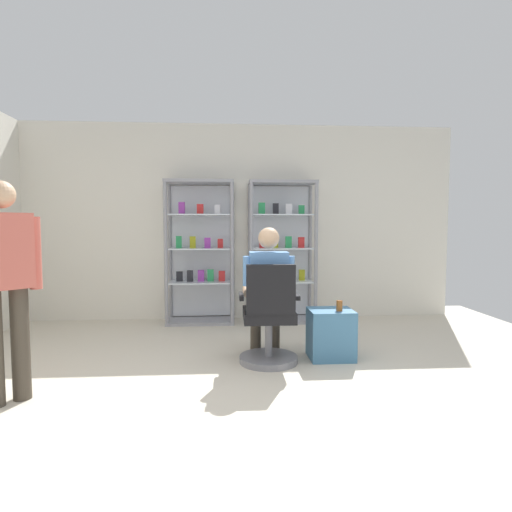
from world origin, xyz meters
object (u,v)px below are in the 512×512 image
object	(u,v)px
display_cabinet_right	(281,251)
seated_shopkeeper	(268,287)
storage_crate	(331,334)
tea_glass	(339,306)
standing_customer	(4,277)
display_cabinet_left	(200,251)
office_chair	(269,323)

from	to	relation	value
display_cabinet_right	seated_shopkeeper	size ratio (longest dim) A/B	1.47
storage_crate	tea_glass	distance (m)	0.31
seated_shopkeeper	tea_glass	xyz separation A→B (m)	(0.69, -0.09, -0.18)
tea_glass	standing_customer	xyz separation A→B (m)	(-2.70, -0.80, 0.40)
standing_customer	storage_crate	bearing A→B (deg)	18.19
seated_shopkeeper	storage_crate	bearing A→B (deg)	-2.27
display_cabinet_right	tea_glass	bearing A→B (deg)	-79.11
display_cabinet_left	standing_customer	size ratio (longest dim) A/B	1.17
office_chair	tea_glass	world-z (taller)	office_chair
seated_shopkeeper	storage_crate	world-z (taller)	seated_shopkeeper
display_cabinet_left	tea_glass	world-z (taller)	display_cabinet_left
seated_shopkeeper	standing_customer	distance (m)	2.21
seated_shopkeeper	standing_customer	xyz separation A→B (m)	(-2.01, -0.89, 0.22)
standing_customer	office_chair	bearing A→B (deg)	19.88
office_chair	standing_customer	bearing A→B (deg)	-160.12
storage_crate	standing_customer	world-z (taller)	standing_customer
display_cabinet_right	standing_customer	distance (m)	3.48
display_cabinet_left	tea_glass	bearing A→B (deg)	-50.73
display_cabinet_right	seated_shopkeeper	world-z (taller)	display_cabinet_right
office_chair	standing_customer	world-z (taller)	standing_customer
storage_crate	standing_customer	bearing A→B (deg)	-161.81
tea_glass	standing_customer	bearing A→B (deg)	-163.51
display_cabinet_left	storage_crate	bearing A→B (deg)	-50.95
display_cabinet_left	display_cabinet_right	distance (m)	1.10
seated_shopkeeper	storage_crate	size ratio (longest dim) A/B	2.67
seated_shopkeeper	storage_crate	distance (m)	0.78
seated_shopkeeper	standing_customer	world-z (taller)	standing_customer
seated_shopkeeper	tea_glass	world-z (taller)	seated_shopkeeper
display_cabinet_right	standing_customer	xyz separation A→B (m)	(-2.36, -2.56, -0.03)
display_cabinet_right	office_chair	xyz separation A→B (m)	(-0.35, -1.83, -0.57)
standing_customer	display_cabinet_right	bearing A→B (deg)	47.30
display_cabinet_left	seated_shopkeeper	xyz separation A→B (m)	(0.75, -1.67, -0.25)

